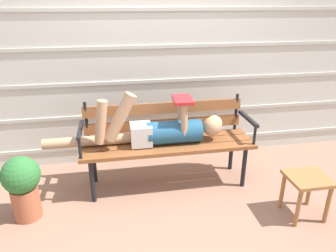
{
  "coord_description": "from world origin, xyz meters",
  "views": [
    {
      "loc": [
        -0.49,
        -2.6,
        1.79
      ],
      "look_at": [
        0.0,
        0.12,
        0.65
      ],
      "focal_mm": 33.09,
      "sensor_mm": 36.0,
      "label": 1
    }
  ],
  "objects_px": {
    "park_bench": "(167,137)",
    "reclining_person": "(158,129)",
    "footstool": "(307,185)",
    "potted_plant": "(23,184)"
  },
  "relations": [
    {
      "from": "park_bench",
      "to": "reclining_person",
      "type": "distance_m",
      "value": 0.16
    },
    {
      "from": "park_bench",
      "to": "reclining_person",
      "type": "height_order",
      "value": "reclining_person"
    },
    {
      "from": "footstool",
      "to": "potted_plant",
      "type": "height_order",
      "value": "potted_plant"
    },
    {
      "from": "park_bench",
      "to": "footstool",
      "type": "distance_m",
      "value": 1.35
    },
    {
      "from": "reclining_person",
      "to": "footstool",
      "type": "xyz_separation_m",
      "value": [
        1.18,
        -0.71,
        -0.32
      ]
    },
    {
      "from": "footstool",
      "to": "potted_plant",
      "type": "distance_m",
      "value": 2.43
    },
    {
      "from": "park_bench",
      "to": "reclining_person",
      "type": "relative_size",
      "value": 0.98
    },
    {
      "from": "reclining_person",
      "to": "potted_plant",
      "type": "bearing_deg",
      "value": -165.94
    },
    {
      "from": "footstool",
      "to": "potted_plant",
      "type": "relative_size",
      "value": 0.67
    },
    {
      "from": "reclining_person",
      "to": "potted_plant",
      "type": "xyz_separation_m",
      "value": [
        -1.21,
        -0.3,
        -0.29
      ]
    }
  ]
}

